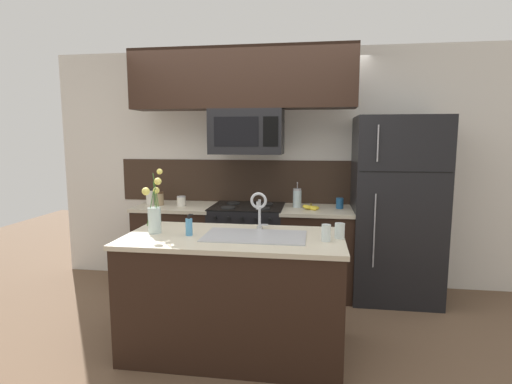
% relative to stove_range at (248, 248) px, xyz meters
% --- Properties ---
extents(ground_plane, '(10.00, 10.00, 0.00)m').
position_rel_stove_range_xyz_m(ground_plane, '(-0.00, -0.90, -0.46)').
color(ground_plane, brown).
extents(rear_partition, '(5.20, 0.10, 2.60)m').
position_rel_stove_range_xyz_m(rear_partition, '(0.30, 0.38, 0.84)').
color(rear_partition, silver).
rests_on(rear_partition, ground).
extents(splash_band, '(3.09, 0.01, 0.48)m').
position_rel_stove_range_xyz_m(splash_band, '(-0.00, 0.32, 0.69)').
color(splash_band, '#332319').
rests_on(splash_band, rear_partition).
extents(back_counter_left, '(0.84, 0.65, 0.91)m').
position_rel_stove_range_xyz_m(back_counter_left, '(-0.78, 0.00, -0.01)').
color(back_counter_left, black).
rests_on(back_counter_left, ground).
extents(back_counter_right, '(0.74, 0.65, 0.91)m').
position_rel_stove_range_xyz_m(back_counter_right, '(0.74, 0.00, -0.01)').
color(back_counter_right, black).
rests_on(back_counter_right, ground).
extents(stove_range, '(0.76, 0.64, 0.93)m').
position_rel_stove_range_xyz_m(stove_range, '(0.00, 0.00, 0.00)').
color(stove_range, black).
rests_on(stove_range, ground).
extents(microwave, '(0.74, 0.40, 0.45)m').
position_rel_stove_range_xyz_m(microwave, '(0.00, -0.02, 1.24)').
color(microwave, black).
extents(upper_cabinet_band, '(2.28, 0.34, 0.60)m').
position_rel_stove_range_xyz_m(upper_cabinet_band, '(-0.05, -0.05, 1.77)').
color(upper_cabinet_band, black).
extents(refrigerator, '(0.85, 0.74, 1.85)m').
position_rel_stove_range_xyz_m(refrigerator, '(1.52, 0.02, 0.46)').
color(refrigerator, black).
rests_on(refrigerator, ground).
extents(storage_jar_tall, '(0.10, 0.10, 0.17)m').
position_rel_stove_range_xyz_m(storage_jar_tall, '(-1.09, 0.01, 0.53)').
color(storage_jar_tall, silver).
rests_on(storage_jar_tall, back_counter_left).
extents(storage_jar_medium, '(0.09, 0.09, 0.14)m').
position_rel_stove_range_xyz_m(storage_jar_medium, '(-0.97, -0.02, 0.52)').
color(storage_jar_medium, '#997F5B').
rests_on(storage_jar_medium, back_counter_left).
extents(storage_jar_short, '(0.09, 0.09, 0.11)m').
position_rel_stove_range_xyz_m(storage_jar_short, '(-0.72, -0.04, 0.50)').
color(storage_jar_short, silver).
rests_on(storage_jar_short, back_counter_left).
extents(banana_bunch, '(0.19, 0.15, 0.08)m').
position_rel_stove_range_xyz_m(banana_bunch, '(0.67, -0.06, 0.47)').
color(banana_bunch, yellow).
rests_on(banana_bunch, back_counter_right).
extents(french_press, '(0.09, 0.09, 0.27)m').
position_rel_stove_range_xyz_m(french_press, '(0.52, 0.06, 0.55)').
color(french_press, silver).
rests_on(french_press, back_counter_right).
extents(coffee_tin, '(0.08, 0.08, 0.11)m').
position_rel_stove_range_xyz_m(coffee_tin, '(0.96, 0.05, 0.50)').
color(coffee_tin, '#1E5184').
rests_on(coffee_tin, back_counter_right).
extents(island_counter, '(1.64, 0.82, 0.91)m').
position_rel_stove_range_xyz_m(island_counter, '(0.11, -1.25, -0.01)').
color(island_counter, black).
rests_on(island_counter, ground).
extents(kitchen_sink, '(0.76, 0.44, 0.16)m').
position_rel_stove_range_xyz_m(kitchen_sink, '(0.27, -1.25, 0.38)').
color(kitchen_sink, '#ADAFB5').
rests_on(kitchen_sink, island_counter).
extents(sink_faucet, '(0.14, 0.14, 0.31)m').
position_rel_stove_range_xyz_m(sink_faucet, '(0.27, -1.03, 0.65)').
color(sink_faucet, '#B7BABF').
rests_on(sink_faucet, island_counter).
extents(dish_soap_bottle, '(0.06, 0.05, 0.16)m').
position_rel_stove_range_xyz_m(dish_soap_bottle, '(-0.23, -1.29, 0.52)').
color(dish_soap_bottle, '#4C93C6').
rests_on(dish_soap_bottle, island_counter).
extents(drinking_glass, '(0.07, 0.07, 0.12)m').
position_rel_stove_range_xyz_m(drinking_glass, '(0.79, -1.31, 0.51)').
color(drinking_glass, silver).
rests_on(drinking_glass, island_counter).
extents(spare_glass, '(0.07, 0.07, 0.11)m').
position_rel_stove_range_xyz_m(spare_glass, '(0.89, -1.21, 0.50)').
color(spare_glass, silver).
rests_on(spare_glass, island_counter).
extents(flower_vase, '(0.13, 0.18, 0.49)m').
position_rel_stove_range_xyz_m(flower_vase, '(-0.52, -1.25, 0.59)').
color(flower_vase, silver).
rests_on(flower_vase, island_counter).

